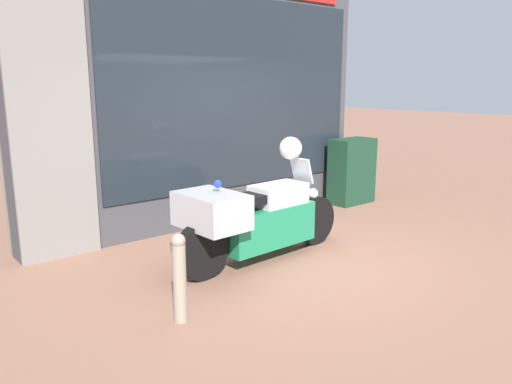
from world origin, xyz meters
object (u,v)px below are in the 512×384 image
at_px(paramedic_motorcycle, 252,218).
at_px(street_bollard, 179,276).
at_px(utility_cabinet, 352,171).
at_px(white_helmet, 291,148).

bearing_deg(paramedic_motorcycle, street_bollard, -155.43).
xyz_separation_m(utility_cabinet, white_helmet, (-2.67, -1.23, 0.75)).
height_order(paramedic_motorcycle, utility_cabinet, paramedic_motorcycle).
xyz_separation_m(utility_cabinet, street_bollard, (-4.74, -2.01, -0.15)).
distance_m(paramedic_motorcycle, utility_cabinet, 3.54).
distance_m(utility_cabinet, street_bollard, 5.15).
relative_size(paramedic_motorcycle, street_bollard, 3.02).
height_order(white_helmet, street_bollard, white_helmet).
bearing_deg(paramedic_motorcycle, white_helmet, -0.00).
height_order(utility_cabinet, white_helmet, white_helmet).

